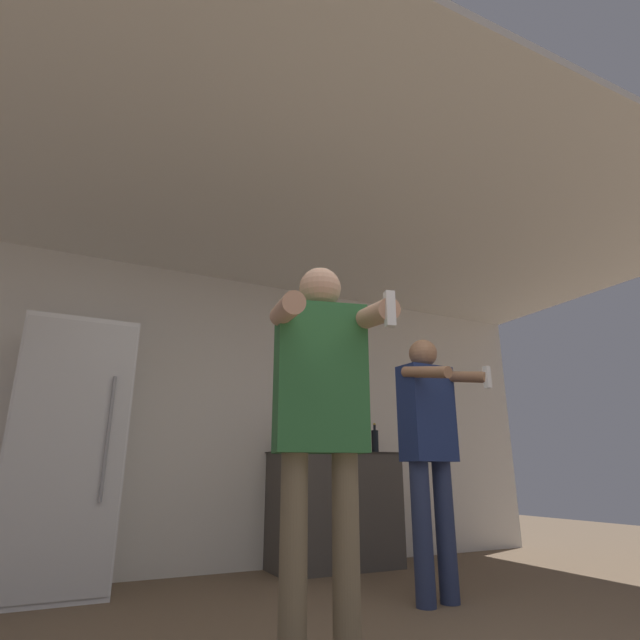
% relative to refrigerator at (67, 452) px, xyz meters
% --- Properties ---
extents(wall_back, '(7.00, 0.06, 2.55)m').
position_rel_refrigerator_xyz_m(wall_back, '(1.13, 0.35, 0.35)').
color(wall_back, silver).
rests_on(wall_back, ground_plane).
extents(ceiling_slab, '(7.00, 3.48, 0.05)m').
position_rel_refrigerator_xyz_m(ceiling_slab, '(1.13, -1.17, 1.65)').
color(ceiling_slab, silver).
rests_on(ceiling_slab, wall_back).
extents(refrigerator, '(0.74, 0.66, 1.84)m').
position_rel_refrigerator_xyz_m(refrigerator, '(0.00, 0.00, 0.00)').
color(refrigerator, white).
rests_on(refrigerator, ground_plane).
extents(counter, '(1.14, 0.54, 0.96)m').
position_rel_refrigerator_xyz_m(counter, '(2.17, 0.06, -0.44)').
color(counter, '#47423D').
rests_on(counter, ground_plane).
extents(bottle_brown_liquor, '(0.08, 0.08, 0.32)m').
position_rel_refrigerator_xyz_m(bottle_brown_liquor, '(1.84, 0.10, 0.16)').
color(bottle_brown_liquor, '#563314').
rests_on(bottle_brown_liquor, counter).
extents(bottle_green_wine, '(0.07, 0.07, 0.28)m').
position_rel_refrigerator_xyz_m(bottle_green_wine, '(2.63, 0.10, 0.15)').
color(bottle_green_wine, black).
rests_on(bottle_green_wine, counter).
extents(bottle_tall_gin, '(0.07, 0.07, 0.29)m').
position_rel_refrigerator_xyz_m(bottle_tall_gin, '(1.69, 0.10, 0.15)').
color(bottle_tall_gin, '#563314').
rests_on(bottle_tall_gin, counter).
extents(bottle_dark_rum, '(0.08, 0.08, 0.35)m').
position_rel_refrigerator_xyz_m(bottle_dark_rum, '(2.43, 0.10, 0.18)').
color(bottle_dark_rum, maroon).
rests_on(bottle_dark_rum, counter).
extents(bottle_short_whiskey, '(0.09, 0.09, 0.22)m').
position_rel_refrigerator_xyz_m(bottle_short_whiskey, '(2.06, 0.10, 0.12)').
color(bottle_short_whiskey, '#194723').
rests_on(bottle_short_whiskey, counter).
extents(person_woman_foreground, '(0.55, 0.61, 1.70)m').
position_rel_refrigerator_xyz_m(person_woman_foreground, '(0.96, -2.12, 0.13)').
color(person_woman_foreground, '#75664C').
rests_on(person_woman_foreground, ground_plane).
extents(person_man_side, '(0.44, 0.54, 1.69)m').
position_rel_refrigerator_xyz_m(person_man_side, '(2.18, -1.30, 0.07)').
color(person_man_side, navy).
rests_on(person_man_side, ground_plane).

